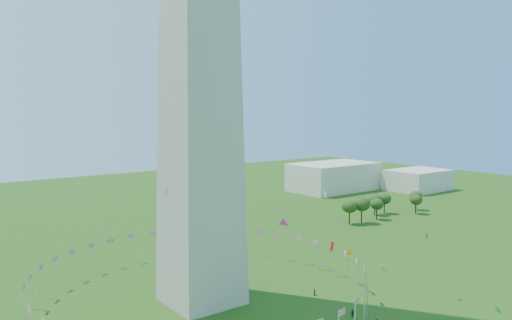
{
  "coord_description": "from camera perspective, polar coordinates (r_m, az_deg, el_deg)",
  "views": [
    {
      "loc": [
        -61.55,
        -53.23,
        47.49
      ],
      "look_at": [
        5.49,
        35.0,
        36.14
      ],
      "focal_mm": 35.0,
      "sensor_mm": 36.0,
      "label": 1
    }
  ],
  "objects": [
    {
      "name": "kites_aloft",
      "position": [
        112.28,
        8.51,
        -8.5
      ],
      "size": [
        105.13,
        68.75,
        34.23
      ],
      "color": "#CC2699",
      "rests_on": "ground"
    },
    {
      "name": "tree_line_east",
      "position": [
        225.48,
        13.93,
        -5.24
      ],
      "size": [
        53.23,
        15.23,
        10.91
      ],
      "color": "#30541C",
      "rests_on": "ground"
    },
    {
      "name": "gov_building_east_a",
      "position": [
        296.0,
        8.85,
        -1.89
      ],
      "size": [
        50.0,
        30.0,
        16.0
      ],
      "primitive_type": "cube",
      "color": "beige",
      "rests_on": "ground"
    },
    {
      "name": "gov_building_east_b",
      "position": [
        308.24,
        18.06,
        -2.18
      ],
      "size": [
        35.0,
        25.0,
        12.0
      ],
      "primitive_type": "cube",
      "color": "beige",
      "rests_on": "ground"
    },
    {
      "name": "flag_ring",
      "position": [
        127.65,
        -6.23,
        -13.87
      ],
      "size": [
        80.24,
        80.24,
        9.0
      ],
      "color": "silver",
      "rests_on": "ground"
    }
  ]
}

